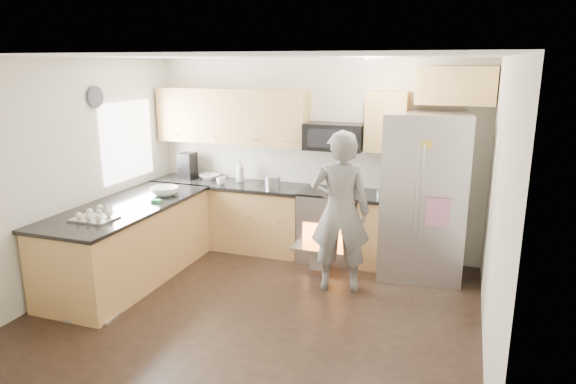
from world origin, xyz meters
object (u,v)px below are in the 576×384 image
at_px(person, 340,212).
at_px(dish_rack, 95,309).
at_px(refrigerator, 422,196).
at_px(stove_range, 331,209).

height_order(person, dish_rack, person).
bearing_deg(refrigerator, person, -145.17).
relative_size(stove_range, dish_rack, 3.30).
distance_m(stove_range, person, 0.97).
relative_size(stove_range, refrigerator, 0.90).
height_order(stove_range, refrigerator, refrigerator).
bearing_deg(person, stove_range, -82.63).
bearing_deg(stove_range, dish_rack, -128.26).
bearing_deg(refrigerator, dish_rack, -150.74).
relative_size(stove_range, person, 0.97).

